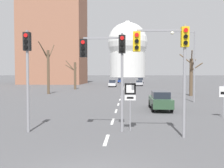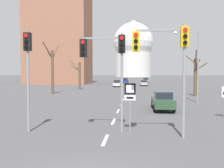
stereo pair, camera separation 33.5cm
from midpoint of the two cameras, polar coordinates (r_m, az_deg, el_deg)
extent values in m
cube|color=silver|center=(12.00, -2.10, -12.64)|extent=(0.16, 2.00, 0.01)
cube|color=silver|center=(16.37, -0.45, -8.55)|extent=(0.16, 2.00, 0.01)
cube|color=silver|center=(20.80, 0.48, -6.19)|extent=(0.16, 2.00, 0.01)
cube|color=silver|center=(25.25, 1.08, -4.66)|extent=(0.16, 2.00, 0.01)
cube|color=silver|center=(29.72, 1.50, -3.59)|extent=(0.16, 2.00, 0.01)
cube|color=silver|center=(34.19, 1.81, -2.80)|extent=(0.16, 2.00, 0.01)
cube|color=silver|center=(38.67, 2.04, -2.19)|extent=(0.16, 2.00, 0.01)
cube|color=silver|center=(43.16, 2.23, -1.71)|extent=(0.16, 2.00, 0.01)
cube|color=silver|center=(47.64, 2.38, -1.32)|extent=(0.16, 2.00, 0.01)
cube|color=silver|center=(52.13, 2.51, -0.99)|extent=(0.16, 2.00, 0.01)
cube|color=silver|center=(56.63, 2.61, -0.72)|extent=(0.16, 2.00, 0.01)
cube|color=silver|center=(61.12, 2.71, -0.49)|extent=(0.16, 2.00, 0.01)
cube|color=silver|center=(65.61, 2.78, -0.29)|extent=(0.16, 2.00, 0.01)
cube|color=silver|center=(70.11, 2.85, -0.11)|extent=(0.16, 2.00, 0.01)
cylinder|color=gray|center=(13.27, 1.59, 0.29)|extent=(0.14, 0.14, 5.25)
cube|color=black|center=(13.35, 1.60, 9.10)|extent=(0.36, 0.28, 0.96)
cylinder|color=red|center=(13.22, 1.57, 10.47)|extent=(0.20, 0.06, 0.20)
cylinder|color=black|center=(13.18, 1.57, 9.19)|extent=(0.20, 0.06, 0.20)
cylinder|color=black|center=(13.15, 1.57, 7.90)|extent=(0.20, 0.06, 0.20)
cube|color=gray|center=(13.48, -2.87, 10.45)|extent=(2.07, 0.10, 0.10)
cube|color=black|center=(13.57, -7.25, 8.13)|extent=(0.36, 0.28, 0.96)
cylinder|color=red|center=(13.44, -7.40, 9.46)|extent=(0.20, 0.06, 0.20)
cylinder|color=black|center=(13.40, -7.39, 8.20)|extent=(0.20, 0.06, 0.20)
cylinder|color=black|center=(13.38, -7.38, 6.93)|extent=(0.20, 0.06, 0.20)
cylinder|color=gray|center=(13.92, -19.37, 0.50)|extent=(0.14, 0.14, 5.37)
cube|color=black|center=(14.02, -19.50, 9.14)|extent=(0.36, 0.28, 0.96)
cylinder|color=red|center=(13.90, -19.80, 10.43)|extent=(0.20, 0.06, 0.20)
cylinder|color=black|center=(13.86, -19.78, 9.21)|extent=(0.20, 0.06, 0.20)
cylinder|color=black|center=(13.83, -19.76, 7.99)|extent=(0.20, 0.06, 0.20)
cylinder|color=gray|center=(12.45, 15.48, 0.50)|extent=(0.14, 0.14, 5.45)
cube|color=yellow|center=(12.57, 15.59, 10.32)|extent=(0.36, 0.28, 0.96)
cylinder|color=red|center=(12.45, 15.77, 11.78)|extent=(0.20, 0.06, 0.20)
cylinder|color=black|center=(12.40, 15.75, 10.42)|extent=(0.20, 0.06, 0.20)
cylinder|color=black|center=(12.37, 15.74, 9.05)|extent=(0.20, 0.06, 0.20)
cube|color=gray|center=(12.44, 10.30, 11.99)|extent=(2.30, 0.10, 0.10)
cube|color=yellow|center=(12.29, 4.86, 9.64)|extent=(0.36, 0.28, 0.96)
cylinder|color=red|center=(12.16, 4.88, 11.13)|extent=(0.20, 0.06, 0.20)
cylinder|color=black|center=(12.12, 4.88, 9.74)|extent=(0.20, 0.06, 0.20)
cylinder|color=black|center=(12.09, 4.87, 8.34)|extent=(0.20, 0.06, 0.20)
cylinder|color=gray|center=(13.53, 3.46, -5.22)|extent=(0.07, 0.07, 2.64)
cube|color=black|center=(13.41, 3.47, -1.12)|extent=(0.60, 0.03, 0.60)
cube|color=white|center=(13.39, 3.47, -1.12)|extent=(0.42, 0.01, 0.42)
cube|color=white|center=(13.45, 3.47, -3.16)|extent=(0.60, 0.03, 0.28)
cube|color=black|center=(13.43, 3.47, -3.16)|extent=(0.36, 0.01, 0.10)
cylinder|color=gray|center=(19.30, 23.64, -3.69)|extent=(0.07, 0.07, 2.26)
cube|color=white|center=(19.23, 23.70, -1.62)|extent=(0.60, 0.03, 0.76)
cube|color=black|center=(19.22, 23.71, -1.90)|extent=(0.42, 0.01, 0.19)
cylinder|color=gray|center=(28.31, 17.99, 3.75)|extent=(0.16, 0.16, 7.66)
cube|color=gray|center=(28.38, 15.70, 11.34)|extent=(2.40, 0.10, 0.10)
sphere|color=#F2EAC6|center=(28.15, 13.26, 11.27)|extent=(0.36, 0.36, 0.36)
cube|color=#B7B7BC|center=(63.42, 6.02, 0.15)|extent=(1.74, 4.54, 0.57)
cube|color=#1E232D|center=(63.18, 6.03, 0.64)|extent=(1.48, 2.18, 0.53)
cylinder|color=black|center=(64.81, 5.25, -0.05)|extent=(0.18, 0.65, 0.65)
cylinder|color=black|center=(64.87, 6.70, -0.05)|extent=(0.18, 0.65, 0.65)
cylinder|color=black|center=(62.00, 5.31, -0.16)|extent=(0.18, 0.65, 0.65)
cylinder|color=black|center=(62.07, 6.83, -0.16)|extent=(0.18, 0.65, 0.65)
cube|color=slate|center=(81.91, 6.40, 0.70)|extent=(1.78, 4.16, 0.71)
cube|color=#1E232D|center=(81.68, 6.41, 1.19)|extent=(1.52, 2.00, 0.68)
cylinder|color=black|center=(83.18, 5.78, 0.49)|extent=(0.18, 0.62, 0.62)
cylinder|color=black|center=(83.25, 6.94, 0.48)|extent=(0.18, 0.62, 0.62)
cylinder|color=black|center=(80.60, 5.84, 0.42)|extent=(0.18, 0.62, 0.62)
cylinder|color=black|center=(80.68, 7.04, 0.42)|extent=(0.18, 0.62, 0.62)
cube|color=#2D4C33|center=(21.86, 10.50, -3.99)|extent=(1.62, 4.57, 0.72)
cube|color=#1E232D|center=(21.58, 10.59, -2.39)|extent=(1.38, 2.20, 0.55)
cylinder|color=black|center=(23.24, 8.22, -4.49)|extent=(0.18, 0.67, 0.67)
cylinder|color=black|center=(23.40, 11.95, -4.47)|extent=(0.18, 0.67, 0.67)
cylinder|color=black|center=(20.43, 8.83, -5.44)|extent=(0.18, 0.67, 0.67)
cylinder|color=black|center=(20.62, 13.06, -5.41)|extent=(0.18, 0.67, 0.67)
cube|color=silver|center=(58.03, -0.04, -0.04)|extent=(1.62, 4.23, 0.62)
cube|color=#1E232D|center=(57.79, -0.06, 0.60)|extent=(1.38, 2.03, 0.69)
cylinder|color=black|center=(59.41, -0.69, -0.28)|extent=(0.18, 0.61, 0.61)
cylinder|color=black|center=(59.31, 0.77, -0.29)|extent=(0.18, 0.61, 0.61)
cylinder|color=black|center=(56.79, -0.90, -0.41)|extent=(0.18, 0.61, 0.61)
cylinder|color=black|center=(56.69, 0.63, -0.41)|extent=(0.18, 0.61, 0.61)
cube|color=navy|center=(82.03, 1.84, 0.70)|extent=(1.68, 4.33, 0.59)
cube|color=#1E232D|center=(81.79, 1.84, 1.14)|extent=(1.43, 2.08, 0.68)
cylinder|color=black|center=(83.41, 1.33, 0.53)|extent=(0.18, 0.69, 0.69)
cylinder|color=black|center=(83.35, 2.42, 0.53)|extent=(0.18, 0.69, 0.69)
cylinder|color=black|center=(80.73, 1.25, 0.47)|extent=(0.18, 0.69, 0.69)
cylinder|color=black|center=(80.67, 2.37, 0.46)|extent=(0.18, 0.69, 0.69)
cylinder|color=brown|center=(49.25, -8.63, 1.86)|extent=(0.46, 0.46, 5.30)
cylinder|color=brown|center=(49.40, -9.66, 4.09)|extent=(1.89, 0.32, 2.21)
cylinder|color=brown|center=(49.55, -9.72, 3.67)|extent=(2.02, 0.33, 1.32)
cylinder|color=brown|center=(49.95, -8.51, 3.21)|extent=(0.22, 1.51, 1.16)
cylinder|color=brown|center=(36.34, 17.39, 1.48)|extent=(0.47, 0.47, 5.17)
cylinder|color=brown|center=(35.77, 17.88, 4.54)|extent=(0.38, 1.39, 1.13)
cylinder|color=brown|center=(35.88, 17.49, 5.74)|extent=(0.33, 1.16, 2.05)
cylinder|color=brown|center=(35.86, 17.47, 3.61)|extent=(0.31, 1.10, 1.63)
cylinder|color=brown|center=(36.46, 18.58, 3.77)|extent=(1.59, 0.32, 1.18)
cylinder|color=brown|center=(36.66, 16.17, 5.57)|extent=(1.50, 1.12, 1.47)
cylinder|color=brown|center=(39.06, -14.60, 2.64)|extent=(0.39, 0.39, 6.63)
cylinder|color=brown|center=(38.58, -15.71, 7.63)|extent=(0.95, 1.83, 2.30)
cylinder|color=brown|center=(39.61, -13.97, 7.12)|extent=(0.73, 1.22, 2.38)
cylinder|color=brown|center=(38.94, -15.52, 7.11)|extent=(1.07, 1.01, 2.42)
cylinder|color=silver|center=(217.54, 3.53, 4.32)|extent=(30.79, 30.79, 20.53)
sphere|color=silver|center=(219.07, 3.54, 9.46)|extent=(34.21, 34.21, 34.21)
cylinder|color=silver|center=(221.48, 3.55, 13.42)|extent=(4.11, 4.11, 5.99)
cube|color=#9E664C|center=(78.47, -13.26, 10.98)|extent=(18.00, 14.00, 29.74)
camera|label=1|loc=(0.17, -90.70, -0.03)|focal=40.00mm
camera|label=2|loc=(0.17, 89.30, 0.03)|focal=40.00mm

